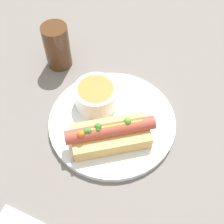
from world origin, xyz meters
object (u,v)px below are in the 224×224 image
object	(u,v)px
soup_bowl	(96,95)
spoon	(93,114)
hot_dog	(110,134)
drinking_glass	(57,46)

from	to	relation	value
soup_bowl	spoon	world-z (taller)	soup_bowl
spoon	hot_dog	bearing A→B (deg)	-131.34
drinking_glass	soup_bowl	bearing A→B (deg)	-59.82
soup_bowl	drinking_glass	size ratio (longest dim) A/B	0.83
soup_bowl	drinking_glass	xyz separation A→B (m)	(-0.09, 0.15, 0.02)
hot_dog	soup_bowl	size ratio (longest dim) A/B	1.92
hot_dog	drinking_glass	world-z (taller)	drinking_glass
hot_dog	soup_bowl	bearing A→B (deg)	95.77
hot_dog	soup_bowl	world-z (taller)	hot_dog
hot_dog	spoon	size ratio (longest dim) A/B	1.20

